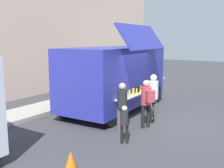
# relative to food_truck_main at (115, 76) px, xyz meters

# --- Properties ---
(ground_plane) EXTENTS (60.00, 60.00, 0.00)m
(ground_plane) POSITION_rel_food_truck_main_xyz_m (-0.34, -2.18, -1.50)
(ground_plane) COLOR #38383D
(food_truck_main) EXTENTS (5.59, 3.27, 3.62)m
(food_truck_main) POSITION_rel_food_truck_main_xyz_m (0.00, 0.00, 0.00)
(food_truck_main) COLOR #282E98
(food_truck_main) RESTS_ON ground
(traffic_cone_orange) EXTENTS (0.36, 0.36, 0.55)m
(traffic_cone_orange) POSITION_rel_food_truck_main_xyz_m (-5.34, -2.26, -1.23)
(traffic_cone_orange) COLOR orange
(traffic_cone_orange) RESTS_ON ground
(trash_bin) EXTENTS (0.60, 0.60, 1.01)m
(trash_bin) POSITION_rel_food_truck_main_xyz_m (4.13, 2.32, -1.00)
(trash_bin) COLOR #2D6035
(trash_bin) RESTS_ON ground
(customer_front_ordering) EXTENTS (0.36, 0.36, 1.79)m
(customer_front_ordering) POSITION_rel_food_truck_main_xyz_m (-0.63, -2.10, -0.43)
(customer_front_ordering) COLOR #4C473E
(customer_front_ordering) RESTS_ON ground
(customer_mid_with_backpack) EXTENTS (0.48, 0.55, 1.69)m
(customer_mid_with_backpack) POSITION_rel_food_truck_main_xyz_m (-1.43, -2.23, -0.47)
(customer_mid_with_backpack) COLOR black
(customer_mid_with_backpack) RESTS_ON ground
(customer_rear_waiting) EXTENTS (0.34, 0.34, 1.65)m
(customer_rear_waiting) POSITION_rel_food_truck_main_xyz_m (-2.21, -1.72, -0.51)
(customer_rear_waiting) COLOR #504543
(customer_rear_waiting) RESTS_ON ground
(child_near_queue) EXTENTS (0.23, 0.23, 1.15)m
(child_near_queue) POSITION_rel_food_truck_main_xyz_m (-3.08, -2.33, -0.81)
(child_near_queue) COLOR black
(child_near_queue) RESTS_ON ground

